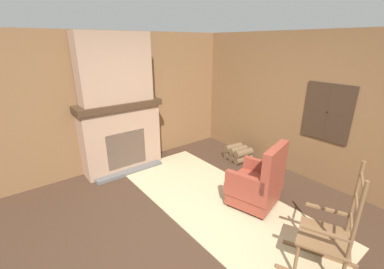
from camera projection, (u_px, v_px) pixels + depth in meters
The scene contains 11 objects.
ground_plane at pixel (196, 229), 3.42m from camera, with size 14.00×14.00×0.00m, color #3D281C.
wood_panel_wall_left at pixel (113, 103), 4.85m from camera, with size 0.06×5.58×2.55m.
wood_panel_wall_back at pixel (310, 108), 4.44m from camera, with size 5.58×0.09×2.55m.
fireplace_hearth at pixel (122, 137), 4.88m from camera, with size 0.63×1.55×1.33m.
chimney_breast at pixel (114, 68), 4.46m from camera, with size 0.37×1.28×1.20m.
area_rug at pixel (216, 201), 4.02m from camera, with size 3.72×1.56×0.01m.
armchair at pixel (257, 185), 3.80m from camera, with size 0.81×0.83×1.03m.
rocking_chair at pixel (328, 239), 2.67m from camera, with size 0.92×0.74×1.27m.
firewood_stack at pixel (238, 153), 5.40m from camera, with size 0.53×0.46×0.30m.
oil_lamp_vase at pixel (94, 100), 4.43m from camera, with size 0.10×0.10×0.23m.
storage_case at pixel (124, 97), 4.76m from camera, with size 0.15×0.21×0.13m.
Camera 1 is at (2.16, -1.76, 2.36)m, focal length 24.00 mm.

